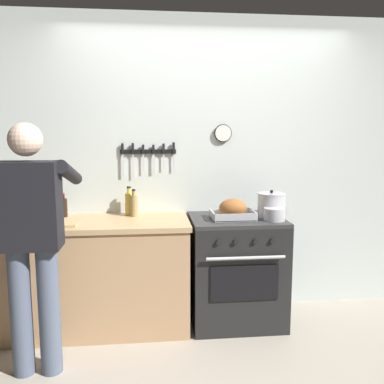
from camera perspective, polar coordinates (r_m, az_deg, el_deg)
wall_back at (r=3.66m, az=1.80°, el=3.63°), size 6.00×0.13×2.60m
counter_block at (r=3.52m, az=-17.68°, el=-10.99°), size 2.03×0.65×0.90m
stove at (r=3.53m, az=6.16°, el=-10.74°), size 0.76×0.67×0.90m
person_cook at (r=2.84m, az=-21.51°, el=-5.43°), size 0.51×0.63×1.66m
roasting_pan at (r=3.34m, az=5.74°, el=-2.53°), size 0.35×0.26×0.17m
stock_pot at (r=3.46m, az=11.02°, el=-1.78°), size 0.23×0.23×0.23m
saucepan at (r=3.33m, az=11.44°, el=-3.07°), size 0.17×0.17×0.10m
cutting_board at (r=3.29m, az=-18.78°, el=-4.22°), size 0.36×0.24×0.02m
bottle_soy_sauce at (r=3.57m, az=-17.54°, el=-2.02°), size 0.06×0.06×0.20m
bottle_dish_soap at (r=3.55m, az=-19.05°, el=-2.13°), size 0.06×0.06×0.20m
bottle_vinegar at (r=3.45m, az=-8.12°, el=-1.83°), size 0.06×0.06×0.23m
bottle_cooking_oil at (r=3.52m, az=-8.77°, el=-1.54°), size 0.07×0.07×0.24m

